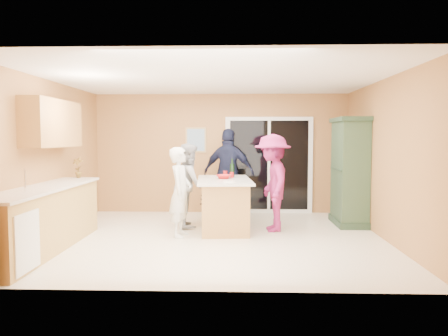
{
  "coord_description": "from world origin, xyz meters",
  "views": [
    {
      "loc": [
        0.4,
        -7.08,
        1.65
      ],
      "look_at": [
        0.15,
        0.1,
        1.15
      ],
      "focal_mm": 35.0,
      "sensor_mm": 36.0,
      "label": 1
    }
  ],
  "objects_px": {
    "woman_white": "(180,192)",
    "woman_navy": "(229,173)",
    "green_hutch": "(350,173)",
    "woman_grey": "(189,185)",
    "woman_magenta": "(273,183)",
    "kitchen_island": "(224,206)"
  },
  "relations": [
    {
      "from": "woman_magenta",
      "to": "green_hutch",
      "type": "bearing_deg",
      "value": 107.79
    },
    {
      "from": "woman_grey",
      "to": "woman_navy",
      "type": "distance_m",
      "value": 1.27
    },
    {
      "from": "green_hutch",
      "to": "woman_magenta",
      "type": "bearing_deg",
      "value": -158.01
    },
    {
      "from": "woman_grey",
      "to": "woman_navy",
      "type": "relative_size",
      "value": 0.84
    },
    {
      "from": "green_hutch",
      "to": "woman_white",
      "type": "height_order",
      "value": "green_hutch"
    },
    {
      "from": "woman_grey",
      "to": "woman_magenta",
      "type": "distance_m",
      "value": 1.55
    },
    {
      "from": "green_hutch",
      "to": "woman_navy",
      "type": "relative_size",
      "value": 1.1
    },
    {
      "from": "green_hutch",
      "to": "woman_navy",
      "type": "distance_m",
      "value": 2.42
    },
    {
      "from": "woman_white",
      "to": "woman_magenta",
      "type": "height_order",
      "value": "woman_magenta"
    },
    {
      "from": "woman_grey",
      "to": "woman_magenta",
      "type": "relative_size",
      "value": 0.9
    },
    {
      "from": "kitchen_island",
      "to": "green_hutch",
      "type": "distance_m",
      "value": 2.48
    },
    {
      "from": "green_hutch",
      "to": "woman_navy",
      "type": "bearing_deg",
      "value": 162.08
    },
    {
      "from": "woman_navy",
      "to": "kitchen_island",
      "type": "bearing_deg",
      "value": 102.62
    },
    {
      "from": "woman_white",
      "to": "woman_navy",
      "type": "height_order",
      "value": "woman_navy"
    },
    {
      "from": "green_hutch",
      "to": "woman_grey",
      "type": "xyz_separation_m",
      "value": [
        -3.01,
        -0.3,
        -0.21
      ]
    },
    {
      "from": "woman_white",
      "to": "woman_navy",
      "type": "distance_m",
      "value": 2.01
    },
    {
      "from": "green_hutch",
      "to": "woman_magenta",
      "type": "xyz_separation_m",
      "value": [
        -1.5,
        -0.61,
        -0.13
      ]
    },
    {
      "from": "woman_magenta",
      "to": "kitchen_island",
      "type": "bearing_deg",
      "value": -100.28
    },
    {
      "from": "green_hutch",
      "to": "woman_navy",
      "type": "height_order",
      "value": "green_hutch"
    },
    {
      "from": "woman_navy",
      "to": "woman_magenta",
      "type": "height_order",
      "value": "woman_navy"
    },
    {
      "from": "kitchen_island",
      "to": "woman_white",
      "type": "relative_size",
      "value": 1.2
    },
    {
      "from": "woman_white",
      "to": "woman_magenta",
      "type": "bearing_deg",
      "value": -66.46
    }
  ]
}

